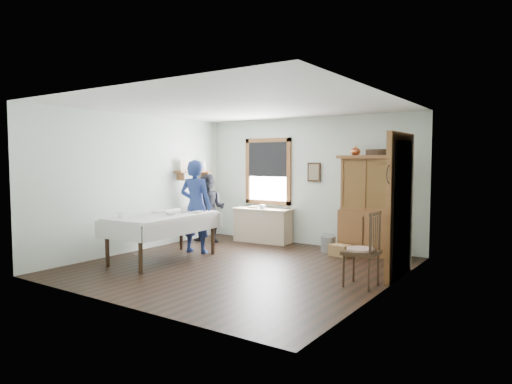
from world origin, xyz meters
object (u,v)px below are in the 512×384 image
work_counter (263,225)px  figure_dark (209,211)px  wicker_basket (340,250)px  woman_blue (196,210)px  pail (328,244)px  dining_table (163,237)px  spindle_chair (361,249)px  china_hutch (368,205)px

work_counter → figure_dark: bearing=-148.6°
wicker_basket → woman_blue: woman_blue is taller
wicker_basket → figure_dark: 3.03m
pail → wicker_basket: 0.42m
work_counter → woman_blue: size_ratio=0.78×
work_counter → dining_table: 2.57m
dining_table → figure_dark: bearing=104.0°
spindle_chair → wicker_basket: size_ratio=3.00×
spindle_chair → figure_dark: (-4.05, 1.48, 0.15)m
work_counter → pail: (1.66, -0.18, -0.22)m
china_hutch → woman_blue: (-2.83, -1.72, -0.11)m
woman_blue → figure_dark: 1.12m
woman_blue → wicker_basket: bearing=-165.8°
work_counter → figure_dark: size_ratio=0.94×
china_hutch → woman_blue: china_hutch is taller
china_hutch → pail: size_ratio=6.14×
dining_table → figure_dark: 1.91m
dining_table → figure_dark: figure_dark is taller
dining_table → spindle_chair: bearing=5.6°
dining_table → pail: (2.15, 2.34, -0.26)m
pail → figure_dark: figure_dark is taller
dining_table → figure_dark: (-0.46, 1.83, 0.28)m
pail → woman_blue: size_ratio=0.18×
figure_dark → woman_blue: bearing=-82.8°
pail → figure_dark: (-2.61, -0.51, 0.54)m
woman_blue → work_counter: bearing=-118.1°
work_counter → figure_dark: figure_dark is taller
woman_blue → china_hutch: bearing=-161.8°
china_hutch → woman_blue: size_ratio=1.13×
work_counter → woman_blue: woman_blue is taller
work_counter → woman_blue: bearing=-109.5°
china_hutch → pail: 1.09m
figure_dark → spindle_chair: bearing=-39.5°
dining_table → wicker_basket: size_ratio=5.67×
dining_table → spindle_chair: size_ratio=1.89×
spindle_chair → wicker_basket: 2.11m
pail → wicker_basket: pail is taller
china_hutch → spindle_chair: bearing=-71.8°
wicker_basket → figure_dark: bearing=-174.8°
china_hutch → wicker_basket: 1.02m
work_counter → woman_blue: (-0.45, -1.68, 0.47)m
china_hutch → woman_blue: bearing=-148.8°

